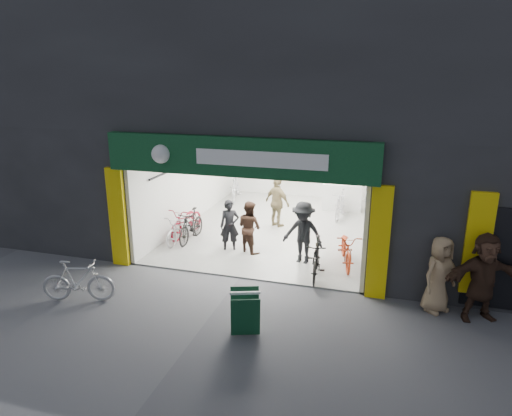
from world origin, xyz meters
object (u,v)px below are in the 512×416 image
at_px(bike_right_front, 316,259).
at_px(sandwich_board, 245,312).
at_px(parked_bike, 78,281).
at_px(pedestrian_near, 439,274).
at_px(bike_left_front, 181,228).

height_order(bike_right_front, sandwich_board, bike_right_front).
relative_size(bike_right_front, sandwich_board, 1.92).
relative_size(parked_bike, pedestrian_near, 0.97).
height_order(bike_right_front, parked_bike, bike_right_front).
relative_size(bike_left_front, bike_right_front, 1.00).
height_order(bike_left_front, sandwich_board, sandwich_board).
bearing_deg(sandwich_board, bike_left_front, 109.03).
distance_m(bike_right_front, pedestrian_near, 2.87).
relative_size(bike_left_front, sandwich_board, 1.92).
height_order(bike_left_front, parked_bike, parked_bike).
height_order(parked_bike, sandwich_board, parked_bike).
bearing_deg(bike_right_front, bike_left_front, 158.03).
bearing_deg(pedestrian_near, bike_left_front, 117.47).
distance_m(pedestrian_near, sandwich_board, 4.15).
distance_m(bike_right_front, sandwich_board, 3.04).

